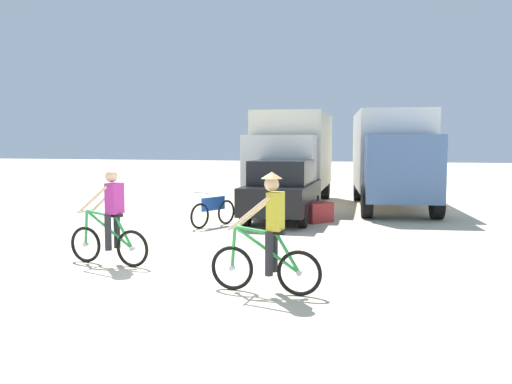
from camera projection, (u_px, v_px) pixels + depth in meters
name	position (u px, v px, depth m)	size (l,w,h in m)	color
ground_plane	(199.00, 278.00, 8.94)	(120.00, 120.00, 0.00)	beige
box_truck_cream_rv	(293.00, 154.00, 19.55)	(2.82, 6.89, 3.35)	beige
box_truck_white_box	(392.00, 154.00, 18.59)	(3.27, 7.01, 3.35)	white
sedan_parked	(282.00, 190.00, 15.60)	(1.96, 4.28, 1.76)	black
cyclist_orange_shirt	(110.00, 220.00, 9.82)	(1.73, 0.52, 1.82)	black
cyclist_cowboy_hat	(269.00, 237.00, 7.95)	(1.73, 0.52, 1.82)	black
bicycle_spare	(213.00, 212.00, 14.47)	(0.78, 1.62, 0.97)	black
supply_crate	(316.00, 212.00, 15.32)	(0.66, 0.81, 0.56)	#9E2D2D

